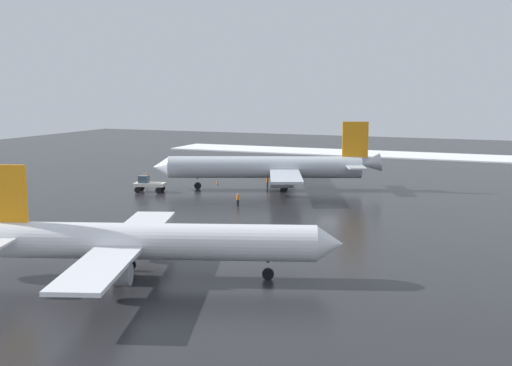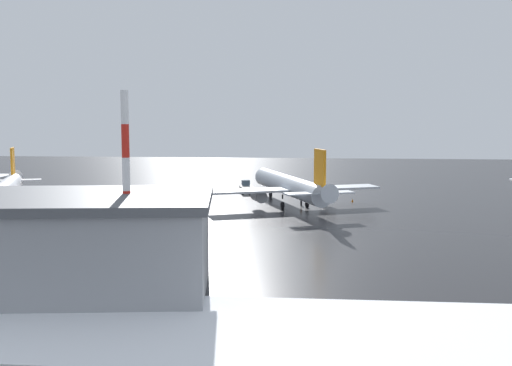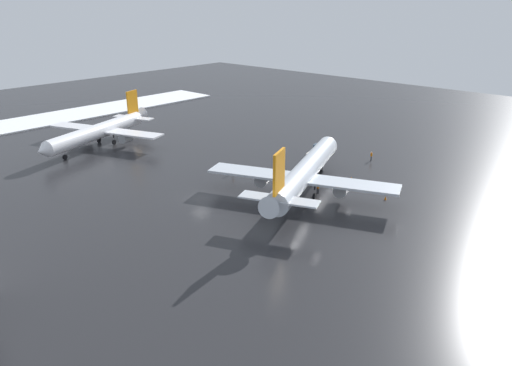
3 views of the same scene
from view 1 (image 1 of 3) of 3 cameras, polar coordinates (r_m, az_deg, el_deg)
The scene contains 10 objects.
ground_plane at distance 85.55m, azimuth 6.45°, elevation -2.10°, with size 240.00×240.00×0.00m, color #232326.
snow_bank_right at distance 150.51m, azimuth 13.40°, elevation 2.41°, with size 14.00×116.00×0.29m, color white.
airplane_parked_portside at distance 98.71m, azimuth 1.27°, elevation 1.42°, with size 28.61×33.81×10.47m.
airplane_parked_starboard at distance 54.06m, azimuth -9.74°, elevation -5.13°, with size 26.02×30.84×9.44m.
pushback_tug at distance 97.85m, azimuth -9.56°, elevation -0.05°, with size 3.31×5.01×2.50m.
ground_crew_mid_apron at distance 85.31m, azimuth -1.63°, elevation -1.42°, with size 0.36×0.36×1.71m.
ground_crew_by_nose_gear at distance 108.01m, azimuth -9.69°, elevation 0.59°, with size 0.36×0.36×1.71m.
ground_crew_beside_wing at distance 101.09m, azimuth 1.02°, elevation 0.17°, with size 0.36×0.36×1.71m.
traffic_cone_near_nose at distance 105.13m, azimuth -3.47°, elevation 0.10°, with size 0.36×0.36×0.55m, color orange.
traffic_cone_mid_line at distance 111.24m, azimuth 0.34°, elevation 0.58°, with size 0.36×0.36×0.55m, color orange.
Camera 1 is at (-80.97, -22.57, 15.88)m, focal length 45.00 mm.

